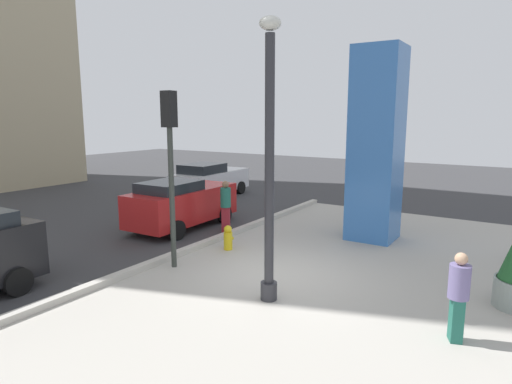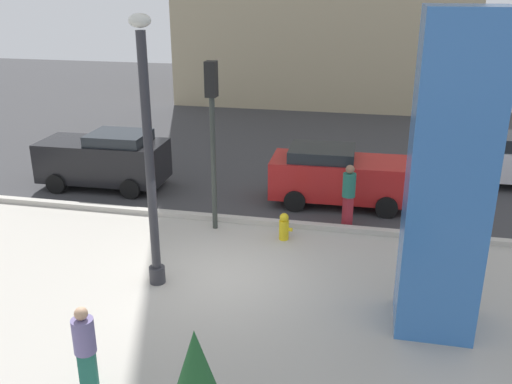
{
  "view_description": "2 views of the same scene",
  "coord_description": "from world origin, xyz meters",
  "views": [
    {
      "loc": [
        -9.01,
        -5.15,
        3.94
      ],
      "look_at": [
        0.51,
        0.94,
        1.96
      ],
      "focal_mm": 30.33,
      "sensor_mm": 36.0,
      "label": 1
    },
    {
      "loc": [
        3.23,
        -11.21,
        6.46
      ],
      "look_at": [
        0.57,
        0.98,
        1.78
      ],
      "focal_mm": 39.66,
      "sensor_mm": 36.0,
      "label": 2
    }
  ],
  "objects": [
    {
      "name": "ground_plane",
      "position": [
        0.0,
        4.0,
        0.0
      ],
      "size": [
        60.0,
        60.0,
        0.0
      ],
      "primitive_type": "plane",
      "color": "#38383A"
    },
    {
      "name": "plaza_pavement",
      "position": [
        0.0,
        -2.0,
        0.0
      ],
      "size": [
        18.0,
        10.0,
        0.02
      ],
      "primitive_type": "cube",
      "color": "#ADA89E",
      "rests_on": "ground_plane"
    },
    {
      "name": "curb_strip",
      "position": [
        0.0,
        3.12,
        0.08
      ],
      "size": [
        18.0,
        0.24,
        0.16
      ],
      "primitive_type": "cube",
      "color": "#B7B2A8",
      "rests_on": "ground_plane"
    },
    {
      "name": "lamp_post",
      "position": [
        -1.38,
        -0.6,
        2.86
      ],
      "size": [
        0.44,
        0.44,
        5.88
      ],
      "color": "#2D2D33",
      "rests_on": "ground_plane"
    },
    {
      "name": "art_pillar_blue",
      "position": [
        4.59,
        -0.98,
        3.04
      ],
      "size": [
        1.45,
        1.45,
        6.09
      ],
      "primitive_type": "cube",
      "color": "#3870BC",
      "rests_on": "ground_plane"
    },
    {
      "name": "fire_hydrant",
      "position": [
        1.05,
        2.27,
        0.37
      ],
      "size": [
        0.36,
        0.26,
        0.75
      ],
      "color": "gold",
      "rests_on": "ground_plane"
    },
    {
      "name": "traffic_light_corner",
      "position": [
        -0.94,
        2.6,
        3.08
      ],
      "size": [
        0.28,
        0.42,
        4.57
      ],
      "color": "#333833",
      "rests_on": "ground_plane"
    },
    {
      "name": "car_far_lane",
      "position": [
        -5.42,
        5.1,
        0.96
      ],
      "size": [
        4.14,
        2.08,
        1.87
      ],
      "color": "black",
      "rests_on": "ground_plane"
    },
    {
      "name": "car_intersection",
      "position": [
        2.28,
        5.22,
        0.9
      ],
      "size": [
        4.35,
        2.06,
        1.75
      ],
      "color": "red",
      "rests_on": "ground_plane"
    },
    {
      "name": "car_curb_west",
      "position": [
        7.66,
        8.24,
        0.85
      ],
      "size": [
        4.48,
        2.18,
        1.69
      ],
      "color": "silver",
      "rests_on": "ground_plane"
    },
    {
      "name": "pedestrian_crossing",
      "position": [
        2.63,
        3.52,
        1.01
      ],
      "size": [
        0.49,
        0.49,
        1.79
      ],
      "color": "maroon",
      "rests_on": "ground_plane"
    },
    {
      "name": "pedestrian_by_curb",
      "position": [
        -1.11,
        -4.3,
        0.91
      ],
      "size": [
        0.47,
        0.47,
        1.64
      ],
      "color": "#236656",
      "rests_on": "ground_plane"
    }
  ]
}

